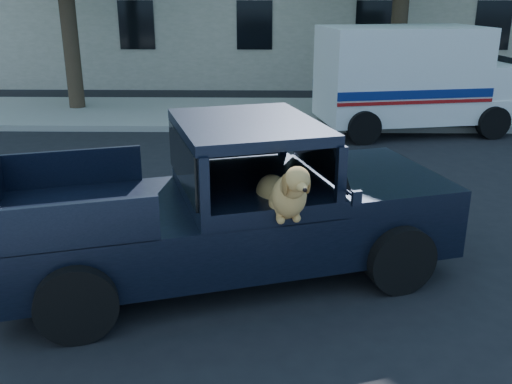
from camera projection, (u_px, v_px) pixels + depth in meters
ground at (155, 264)px, 7.26m from camera, size 120.00×120.00×0.00m
far_sidewalk at (216, 113)px, 15.91m from camera, size 60.00×4.00×0.15m
lane_stripes at (298, 181)px, 10.43m from camera, size 21.60×0.14×0.01m
pickup_truck at (221, 225)px, 6.85m from camera, size 5.62×3.50×1.88m
mail_truck at (411, 87)px, 13.81m from camera, size 4.89×3.04×2.51m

